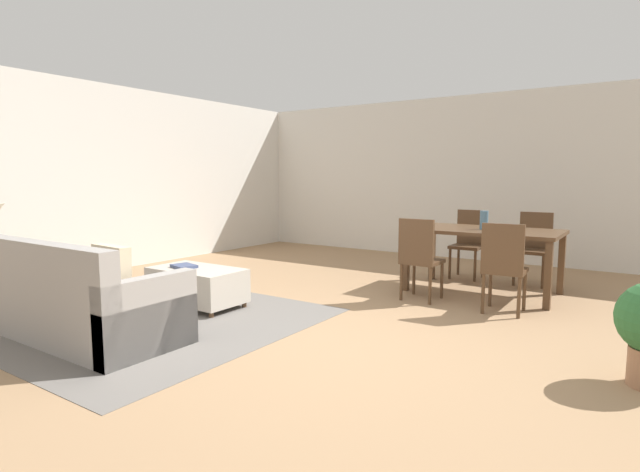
# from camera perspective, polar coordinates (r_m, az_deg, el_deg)

# --- Properties ---
(ground_plane) EXTENTS (10.80, 10.80, 0.00)m
(ground_plane) POSITION_cam_1_polar(r_m,az_deg,el_deg) (4.21, 0.39, -12.26)
(ground_plane) COLOR #9E7A56
(wall_back) EXTENTS (9.00, 0.12, 2.70)m
(wall_back) POSITION_cam_1_polar(r_m,az_deg,el_deg) (8.60, 19.39, 6.24)
(wall_back) COLOR silver
(wall_back) RESTS_ON ground_plane
(wall_left) EXTENTS (0.12, 11.00, 2.70)m
(wall_left) POSITION_cam_1_polar(r_m,az_deg,el_deg) (7.72, -26.41, 5.91)
(wall_left) COLOR silver
(wall_left) RESTS_ON ground_plane
(area_rug) EXTENTS (3.00, 2.80, 0.01)m
(area_rug) POSITION_cam_1_polar(r_m,az_deg,el_deg) (5.22, -19.40, -8.81)
(area_rug) COLOR slate
(area_rug) RESTS_ON ground_plane
(couch) EXTENTS (2.09, 0.85, 0.86)m
(couch) POSITION_cam_1_polar(r_m,az_deg,el_deg) (4.85, -26.41, -6.73)
(couch) COLOR gray
(couch) RESTS_ON ground_plane
(ottoman_table) EXTENTS (1.01, 0.57, 0.41)m
(ottoman_table) POSITION_cam_1_polar(r_m,az_deg,el_deg) (5.49, -13.84, -5.38)
(ottoman_table) COLOR #B7AD9E
(ottoman_table) RESTS_ON ground_plane
(dining_table) EXTENTS (1.71, 0.96, 0.76)m
(dining_table) POSITION_cam_1_polar(r_m,az_deg,el_deg) (6.20, 18.14, -0.05)
(dining_table) COLOR #513823
(dining_table) RESTS_ON ground_plane
(dining_chair_near_left) EXTENTS (0.40, 0.40, 0.92)m
(dining_chair_near_left) POSITION_cam_1_polar(r_m,az_deg,el_deg) (5.62, 11.25, -2.09)
(dining_chair_near_left) COLOR #513823
(dining_chair_near_left) RESTS_ON ground_plane
(dining_chair_near_right) EXTENTS (0.43, 0.43, 0.92)m
(dining_chair_near_right) POSITION_cam_1_polar(r_m,az_deg,el_deg) (5.30, 20.22, -2.91)
(dining_chair_near_right) COLOR #513823
(dining_chair_near_right) RESTS_ON ground_plane
(dining_chair_far_left) EXTENTS (0.40, 0.40, 0.92)m
(dining_chair_far_left) POSITION_cam_1_polar(r_m,az_deg,el_deg) (7.11, 16.65, -0.39)
(dining_chair_far_left) COLOR #513823
(dining_chair_far_left) RESTS_ON ground_plane
(dining_chair_far_right) EXTENTS (0.40, 0.40, 0.92)m
(dining_chair_far_right) POSITION_cam_1_polar(r_m,az_deg,el_deg) (6.96, 23.21, -0.81)
(dining_chair_far_right) COLOR #513823
(dining_chair_far_right) RESTS_ON ground_plane
(vase_centerpiece) EXTENTS (0.10, 0.10, 0.22)m
(vase_centerpiece) POSITION_cam_1_polar(r_m,az_deg,el_deg) (6.16, 18.20, 1.74)
(vase_centerpiece) COLOR slate
(vase_centerpiece) RESTS_ON dining_table
(book_on_ottoman) EXTENTS (0.30, 0.26, 0.03)m
(book_on_ottoman) POSITION_cam_1_polar(r_m,az_deg,el_deg) (5.52, -15.25, -3.34)
(book_on_ottoman) COLOR #3F4C72
(book_on_ottoman) RESTS_ON ottoman_table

